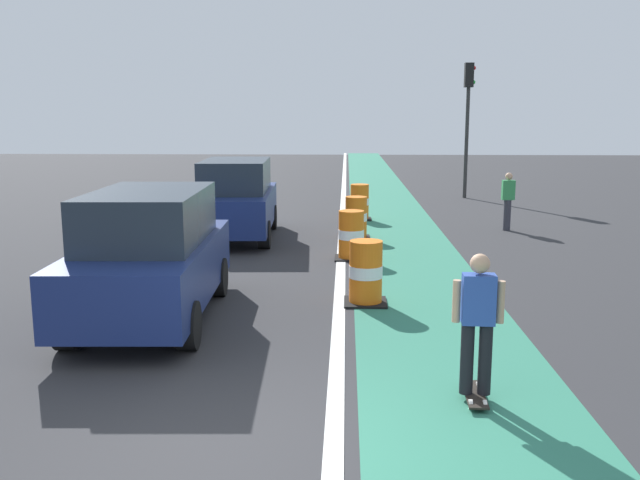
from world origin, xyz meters
name	(u,v)px	position (x,y,z in m)	size (l,w,h in m)	color
ground_plane	(238,456)	(0.00, 0.00, 0.00)	(100.00, 100.00, 0.00)	#2D2D30
bike_lane_strip	(399,237)	(2.40, 12.00, 0.00)	(2.50, 80.00, 0.01)	#2D755B
lane_divider_stripe	(342,236)	(0.90, 12.00, 0.01)	(0.20, 80.00, 0.01)	silver
skateboarder_on_lane	(478,322)	(2.47, 1.41, 0.91)	(0.57, 0.81, 1.69)	black
parked_suv_nearest	(151,255)	(-2.03, 4.37, 1.04)	(2.06, 4.67, 2.04)	navy
parked_suv_second	(236,199)	(-1.85, 11.64, 1.04)	(2.09, 4.68, 2.04)	navy
traffic_barrel_front	(366,273)	(1.35, 5.41, 0.53)	(0.73, 0.73, 1.09)	orange
traffic_barrel_mid	(351,236)	(1.12, 9.10, 0.53)	(0.73, 0.73, 1.09)	orange
traffic_barrel_back	(356,218)	(1.27, 11.76, 0.53)	(0.73, 0.73, 1.09)	orange
traffic_barrel_far	(360,202)	(1.42, 14.97, 0.53)	(0.73, 0.73, 1.09)	orange
traffic_light_corner	(468,106)	(5.61, 20.79, 3.50)	(0.41, 0.32, 5.10)	#2D2D2D
pedestrian_crossing	(508,200)	(5.49, 13.15, 0.86)	(0.34, 0.20, 1.61)	#33333D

